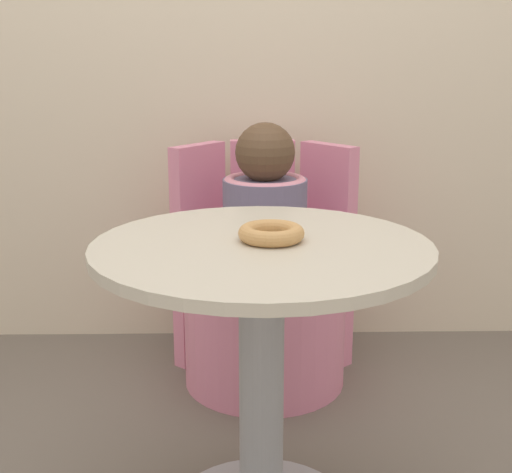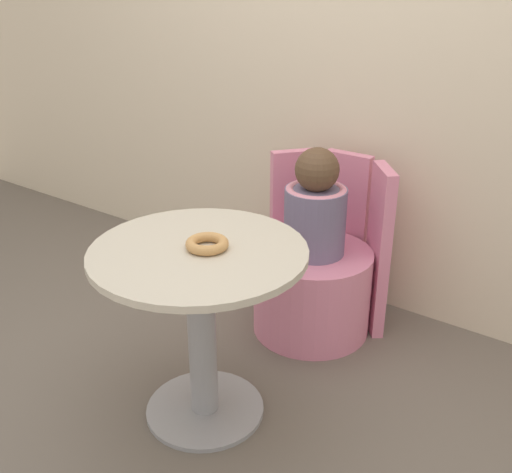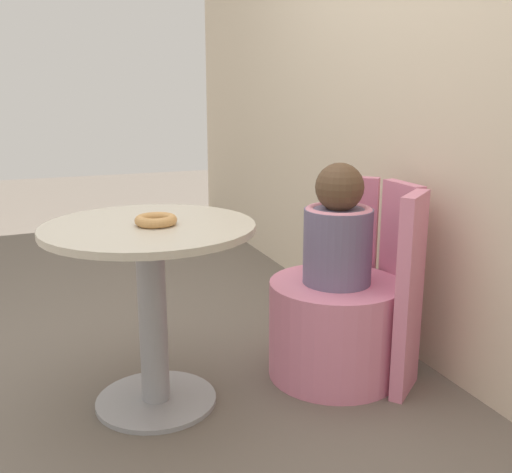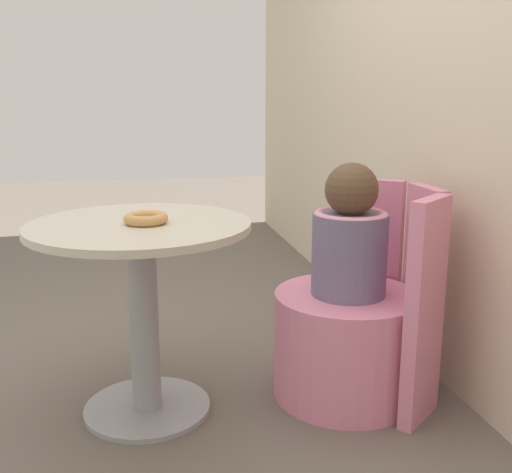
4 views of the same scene
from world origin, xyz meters
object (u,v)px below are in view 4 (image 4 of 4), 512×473
Objects in this scene: donut at (146,218)px; round_table at (142,281)px; tub_chair at (346,344)px; child_figure at (350,237)px.

round_table is at bearing -134.42° from donut.
round_table is at bearing -92.36° from tub_chair.
child_figure is 3.26× the size of donut.
round_table is 1.57× the size of child_figure.
tub_chair is 1.12× the size of child_figure.
round_table is 5.11× the size of donut.
child_figure is at bearing 87.64° from round_table.
donut reaches higher than round_table.
round_table is 0.22m from donut.
round_table is at bearing -92.36° from child_figure.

